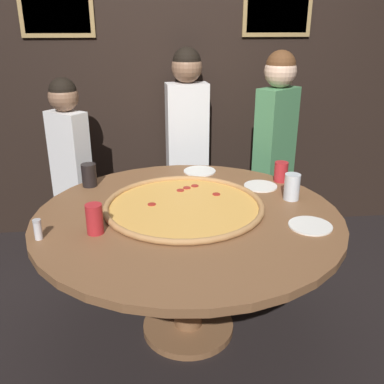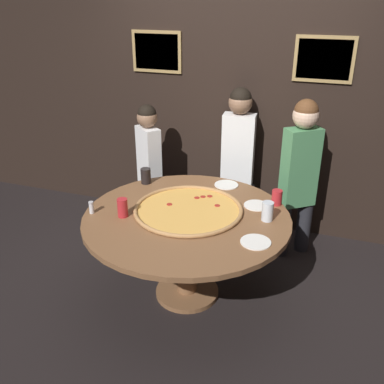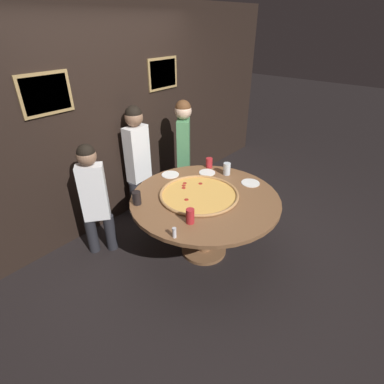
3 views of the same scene
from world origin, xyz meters
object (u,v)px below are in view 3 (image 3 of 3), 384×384
(drink_cup_near_right, at_px, (227,169))
(white_plate_right_side, at_px, (250,183))
(drink_cup_centre_back, at_px, (209,163))
(white_plate_beside_cup, at_px, (170,175))
(white_plate_far_back, at_px, (207,173))
(drink_cup_near_left, at_px, (190,216))
(diner_centre_back, at_px, (138,156))
(diner_far_left, at_px, (184,147))
(giant_pizza, at_px, (199,194))
(dining_table, at_px, (205,207))
(drink_cup_beside_pizza, at_px, (137,198))
(condiment_shaker, at_px, (174,233))
(diner_side_right, at_px, (94,195))

(drink_cup_near_right, height_order, white_plate_right_side, drink_cup_near_right)
(drink_cup_near_right, bearing_deg, drink_cup_centre_back, 84.97)
(white_plate_beside_cup, distance_m, white_plate_right_side, 0.96)
(drink_cup_near_right, bearing_deg, white_plate_far_back, 120.63)
(drink_cup_near_left, relative_size, diner_centre_back, 0.10)
(diner_far_left, bearing_deg, giant_pizza, 11.67)
(dining_table, xyz_separation_m, white_plate_beside_cup, (0.14, 0.64, 0.13))
(white_plate_far_back, bearing_deg, drink_cup_centre_back, 28.75)
(drink_cup_centre_back, bearing_deg, white_plate_beside_cup, 154.37)
(drink_cup_centre_back, bearing_deg, giant_pizza, -151.59)
(dining_table, xyz_separation_m, giant_pizza, (-0.01, 0.07, 0.14))
(drink_cup_near_left, bearing_deg, drink_cup_beside_pizza, 98.89)
(drink_cup_centre_back, xyz_separation_m, drink_cup_beside_pizza, (-1.17, 0.04, 0.01))
(dining_table, height_order, white_plate_far_back, white_plate_far_back)
(dining_table, bearing_deg, condiment_shaker, -163.59)
(giant_pizza, distance_m, drink_cup_near_left, 0.51)
(drink_cup_near_left, xyz_separation_m, white_plate_beside_cup, (0.59, 0.81, -0.07))
(drink_cup_near_left, distance_m, diner_side_right, 1.14)
(dining_table, distance_m, diner_far_left, 1.21)
(white_plate_far_back, bearing_deg, diner_far_left, 66.93)
(drink_cup_near_right, xyz_separation_m, diner_far_left, (0.14, 0.81, 0.03))
(drink_cup_beside_pizza, bearing_deg, giant_pizza, -35.38)
(drink_cup_near_right, distance_m, drink_cup_near_left, 1.09)
(drink_cup_near_left, relative_size, diner_side_right, 0.11)
(drink_cup_near_left, bearing_deg, drink_cup_centre_back, 28.76)
(giant_pizza, relative_size, white_plate_right_side, 4.06)
(drink_cup_near_right, bearing_deg, dining_table, -167.74)
(giant_pizza, distance_m, condiment_shaker, 0.74)
(drink_cup_near_left, relative_size, white_plate_beside_cup, 0.69)
(drink_cup_centre_back, bearing_deg, diner_centre_back, 123.37)
(drink_cup_near_left, distance_m, diner_far_left, 1.62)
(dining_table, relative_size, drink_cup_beside_pizza, 11.49)
(diner_centre_back, bearing_deg, dining_table, 79.62)
(drink_cup_beside_pizza, height_order, white_plate_right_side, drink_cup_beside_pizza)
(diner_side_right, distance_m, diner_far_left, 1.47)
(giant_pizza, xyz_separation_m, drink_cup_centre_back, (0.63, 0.34, 0.05))
(drink_cup_centre_back, bearing_deg, diner_far_left, 77.93)
(drink_cup_centre_back, xyz_separation_m, white_plate_right_side, (-0.04, -0.63, -0.06))
(drink_cup_centre_back, distance_m, diner_side_right, 1.45)
(drink_cup_centre_back, distance_m, drink_cup_beside_pizza, 1.17)
(drink_cup_near_left, bearing_deg, diner_centre_back, 67.63)
(drink_cup_near_right, relative_size, drink_cup_beside_pizza, 1.06)
(drink_cup_near_left, relative_size, white_plate_right_side, 0.69)
(giant_pizza, height_order, drink_cup_beside_pizza, drink_cup_beside_pizza)
(drink_cup_centre_back, relative_size, diner_far_left, 0.08)
(giant_pizza, xyz_separation_m, white_plate_beside_cup, (0.15, 0.57, -0.01))
(white_plate_beside_cup, bearing_deg, diner_centre_back, 93.38)
(giant_pizza, height_order, diner_side_right, diner_side_right)
(drink_cup_near_right, relative_size, diner_far_left, 0.10)
(white_plate_beside_cup, relative_size, diner_centre_back, 0.14)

